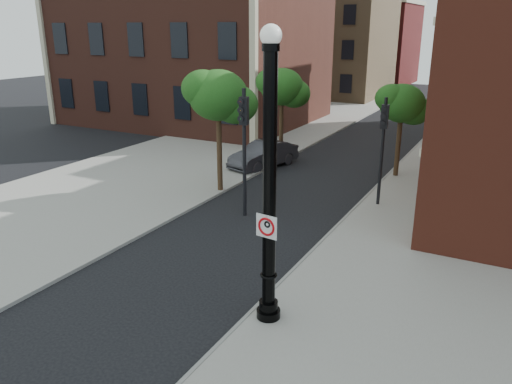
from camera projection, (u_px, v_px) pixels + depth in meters
The scene contains 16 objects.
ground at pixel (188, 297), 14.24m from camera, with size 120.00×120.00×0.00m, color black.
sidewalk_right at pixel (457, 218), 19.92m from camera, with size 8.00×60.00×0.12m, color gray.
sidewalk_left at pixel (235, 141), 33.31m from camera, with size 10.00×50.00×0.12m, color gray.
curb_edge at pixel (361, 203), 21.68m from camera, with size 0.10×60.00×0.14m, color gray.
victorian_building at pixel (194, 7), 38.69m from camera, with size 18.60×14.60×17.95m.
bg_building_tan_a at pixel (330, 39), 54.54m from camera, with size 12.00×12.00×12.00m, color olive.
bg_building_red at pixel (366, 45), 66.58m from camera, with size 12.00×12.00×10.00m, color maroon.
lamppost at pixel (269, 198), 12.03m from camera, with size 0.63×0.63×7.41m.
no_parking_sign at pixel (267, 226), 12.07m from camera, with size 0.59×0.11×0.59m.
parked_car at pixel (264, 155), 27.19m from camera, with size 1.49×4.29×1.41m, color #2F2F34.
traffic_signal_left at pixel (244, 132), 19.32m from camera, with size 0.37×0.44×5.14m.
traffic_signal_right at pixel (383, 135), 20.42m from camera, with size 0.33×0.40×4.65m.
utility_pole at pixel (425, 168), 18.46m from camera, with size 0.09×0.09×4.71m, color #999999.
street_tree_a at pixel (219, 97), 21.90m from camera, with size 3.11×2.81×5.60m.
street_tree_b at pixel (283, 88), 27.91m from camera, with size 2.87×2.60×5.17m.
street_tree_c at pixel (403, 104), 24.39m from camera, with size 2.62×2.37×4.72m.
Camera 1 is at (7.63, -10.17, 7.35)m, focal length 35.00 mm.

